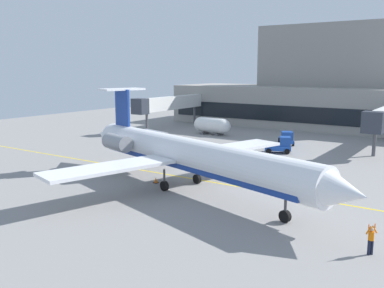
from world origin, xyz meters
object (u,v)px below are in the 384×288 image
Objects in this scene: fuel_tank at (212,125)px; pushback_tractor at (280,146)px; marshaller at (371,239)px; baggage_tug at (287,138)px; regional_jet at (187,155)px.

pushback_tractor is at bearing -28.89° from fuel_tank.
pushback_tractor is 31.22m from marshaller.
baggage_tug reaches higher than marshaller.
regional_jet reaches higher than baggage_tug.
fuel_tank is 3.76× the size of marshaller.
baggage_tug is 37.44m from marshaller.
pushback_tractor reaches higher than marshaller.
fuel_tank is (-15.81, 8.72, 0.59)m from pushback_tractor.
baggage_tug is at bearing 92.54° from regional_jet.
baggage_tug is at bearing 119.04° from marshaller.
regional_jet is 17.98m from marshaller.
marshaller is (16.97, -5.50, -2.24)m from regional_jet.
pushback_tractor is (0.43, 20.98, -2.23)m from regional_jet.
marshaller is (18.18, -32.73, 0.02)m from baggage_tug.
regional_jet is at bearing 162.03° from marshaller.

